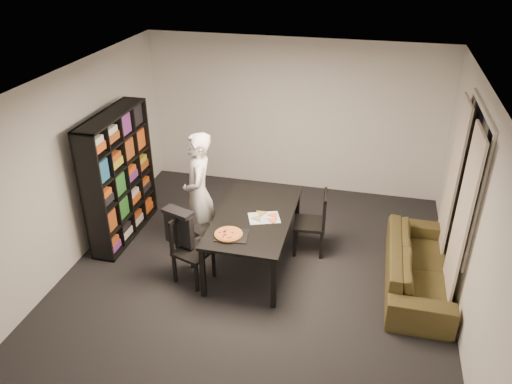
% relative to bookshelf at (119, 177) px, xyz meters
% --- Properties ---
extents(room, '(5.01, 5.51, 2.61)m').
position_rel_bookshelf_xyz_m(room, '(2.16, -0.60, 0.35)').
color(room, black).
rests_on(room, ground).
extents(window_pane, '(0.02, 1.40, 1.60)m').
position_rel_bookshelf_xyz_m(window_pane, '(4.64, -0.00, 0.55)').
color(window_pane, black).
rests_on(window_pane, room).
extents(window_frame, '(0.03, 1.52, 1.72)m').
position_rel_bookshelf_xyz_m(window_frame, '(4.64, -0.00, 0.55)').
color(window_frame, white).
rests_on(window_frame, room).
extents(curtain_left, '(0.03, 0.70, 2.25)m').
position_rel_bookshelf_xyz_m(curtain_left, '(4.56, -0.52, 0.20)').
color(curtain_left, beige).
rests_on(curtain_left, room).
extents(curtain_right, '(0.03, 0.70, 2.25)m').
position_rel_bookshelf_xyz_m(curtain_right, '(4.56, 0.52, 0.20)').
color(curtain_right, beige).
rests_on(curtain_right, room).
extents(bookshelf, '(0.35, 1.50, 1.90)m').
position_rel_bookshelf_xyz_m(bookshelf, '(0.00, 0.00, 0.00)').
color(bookshelf, black).
rests_on(bookshelf, room).
extents(dining_table, '(1.00, 1.79, 0.75)m').
position_rel_bookshelf_xyz_m(dining_table, '(2.06, -0.26, -0.27)').
color(dining_table, black).
rests_on(dining_table, room).
extents(chair_left, '(0.54, 0.54, 0.91)m').
position_rel_bookshelf_xyz_m(chair_left, '(1.31, -0.79, -0.43)').
color(chair_left, black).
rests_on(chair_left, room).
extents(chair_right, '(0.47, 0.47, 0.93)m').
position_rel_bookshelf_xyz_m(chair_right, '(2.84, 0.21, -0.42)').
color(chair_right, black).
rests_on(chair_right, room).
extents(draped_jacket, '(0.44, 0.30, 0.50)m').
position_rel_bookshelf_xyz_m(draped_jacket, '(1.19, -0.75, -0.20)').
color(draped_jacket, black).
rests_on(draped_jacket, chair_left).
extents(person, '(0.60, 0.74, 1.76)m').
position_rel_bookshelf_xyz_m(person, '(1.23, -0.07, -0.07)').
color(person, white).
rests_on(person, room).
extents(baking_tray, '(0.43, 0.36, 0.01)m').
position_rel_bookshelf_xyz_m(baking_tray, '(1.91, -0.80, -0.20)').
color(baking_tray, black).
rests_on(baking_tray, dining_table).
extents(pepperoni_pizza, '(0.35, 0.35, 0.03)m').
position_rel_bookshelf_xyz_m(pepperoni_pizza, '(1.87, -0.81, -0.18)').
color(pepperoni_pizza, '#99642C').
rests_on(pepperoni_pizza, dining_table).
extents(kitchen_towel, '(0.48, 0.42, 0.01)m').
position_rel_bookshelf_xyz_m(kitchen_towel, '(2.20, -0.30, -0.20)').
color(kitchen_towel, white).
rests_on(kitchen_towel, dining_table).
extents(pizza_slices, '(0.45, 0.41, 0.01)m').
position_rel_bookshelf_xyz_m(pizza_slices, '(2.22, -0.27, -0.19)').
color(pizza_slices, '#DD8345').
rests_on(pizza_slices, dining_table).
extents(sofa, '(0.78, 1.99, 0.58)m').
position_rel_bookshelf_xyz_m(sofa, '(4.22, -0.25, -0.66)').
color(sofa, '#382C16').
rests_on(sofa, room).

